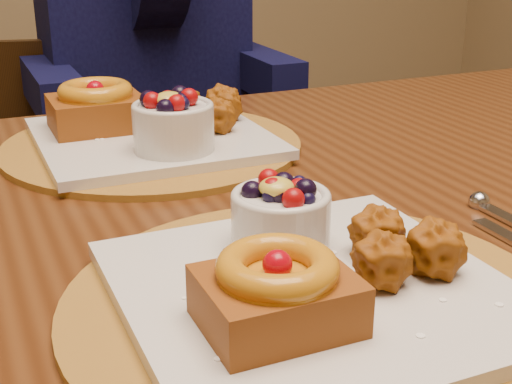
% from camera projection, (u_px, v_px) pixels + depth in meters
% --- Properties ---
extents(dining_table, '(1.60, 0.90, 0.76)m').
position_uv_depth(dining_table, '(214.00, 275.00, 0.75)').
color(dining_table, '#381A0A').
rests_on(dining_table, ground).
extents(place_setting_near, '(0.38, 0.38, 0.08)m').
position_uv_depth(place_setting_near, '(309.00, 280.00, 0.53)').
color(place_setting_near, brown).
rests_on(place_setting_near, dining_table).
extents(place_setting_far, '(0.38, 0.38, 0.09)m').
position_uv_depth(place_setting_far, '(150.00, 129.00, 0.90)').
color(place_setting_far, brown).
rests_on(place_setting_far, dining_table).
extents(chair_far, '(0.47, 0.47, 0.80)m').
position_uv_depth(chair_far, '(93.00, 222.00, 1.47)').
color(chair_far, black).
rests_on(chair_far, ground).
extents(diner, '(0.49, 0.48, 0.81)m').
position_uv_depth(diner, '(143.00, 9.00, 1.44)').
color(diner, black).
rests_on(diner, ground).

